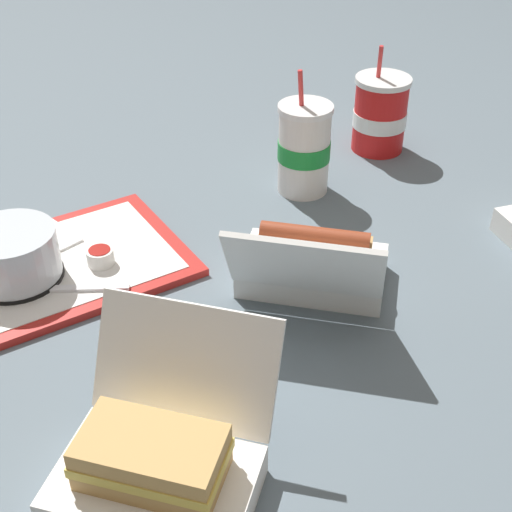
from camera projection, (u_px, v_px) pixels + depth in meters
ground_plane at (265, 265)px, 1.07m from camera, size 3.20×3.20×0.00m
food_tray at (57, 267)px, 1.05m from camera, size 0.42×0.34×0.01m
cake_container at (13, 256)px, 1.00m from camera, size 0.13×0.13×0.08m
ketchup_cup at (100, 256)px, 1.04m from camera, size 0.04×0.04×0.02m
napkin_stack at (38, 240)px, 1.10m from camera, size 0.10×0.10×0.00m
plastic_fork at (90, 288)px, 1.00m from camera, size 0.09×0.08×0.00m
clamshell_sandwich_front at (158, 463)px, 0.72m from camera, size 0.27×0.27×0.16m
clamshell_hotdog_right at (312, 264)px, 1.00m from camera, size 0.27×0.27×0.15m
soda_cup_back at (304, 149)px, 1.21m from camera, size 0.09×0.09×0.22m
soda_cup_front at (380, 114)px, 1.35m from camera, size 0.10×0.10×0.20m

